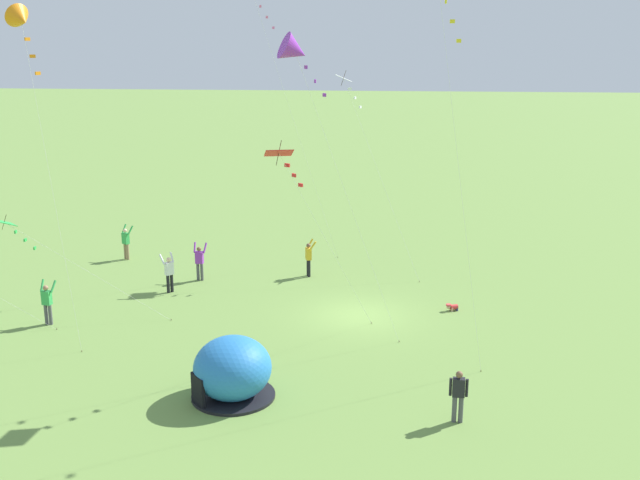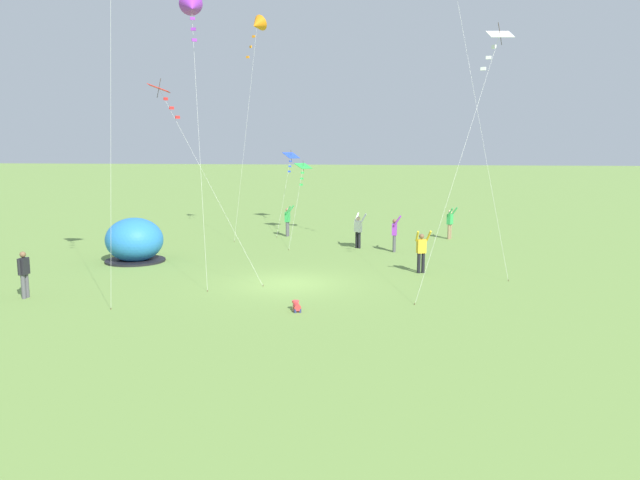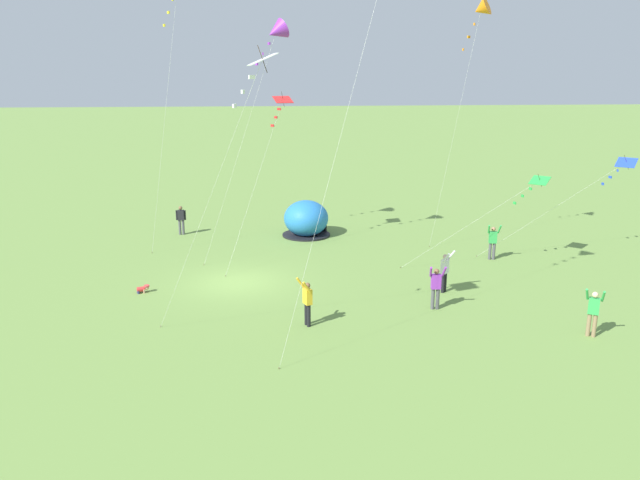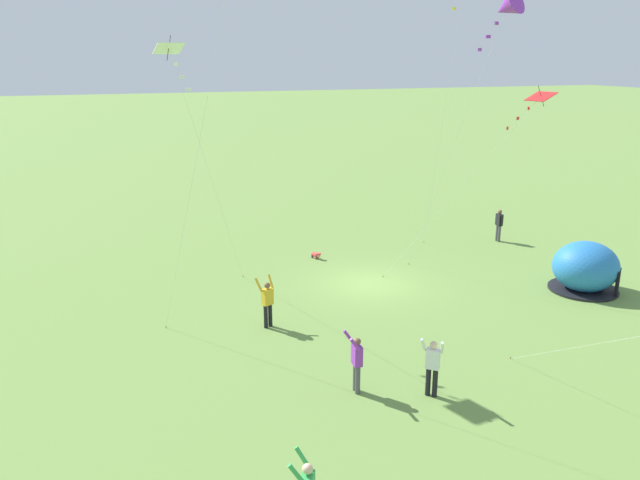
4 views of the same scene
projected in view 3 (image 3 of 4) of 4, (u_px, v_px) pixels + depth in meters
The scene contains 15 objects.
ground_plane at pixel (238, 282), 28.60m from camera, with size 300.00×300.00×0.00m, color olive.
popup_tent at pixel (306, 219), 36.49m from camera, with size 2.81×2.81×2.10m.
toddler_crawling at pixel (143, 289), 27.22m from camera, with size 0.37×0.55×0.32m.
person_arms_raised at pixel (436, 286), 25.13m from camera, with size 0.49×0.68×1.89m.
person_flying_kite at pixel (307, 301), 23.48m from camera, with size 0.71×0.61×1.89m.
person_strolling at pixel (493, 241), 31.82m from camera, with size 0.53×0.67×1.89m.
person_far_back at pixel (445, 270), 27.09m from camera, with size 0.71×0.69×1.89m.
person_center_field at pixel (593, 311), 22.51m from camera, with size 0.66×0.72×1.89m.
person_watching_sky at pixel (181, 219), 36.74m from camera, with size 0.26×0.59×1.72m.
kite_blue at pixel (622, 166), 32.53m from camera, with size 1.28×8.56×5.16m.
kite_red at pixel (281, 105), 32.47m from camera, with size 5.73×3.60×8.35m.
kite_orange at pixel (481, 9), 30.25m from camera, with size 1.80×2.36×12.84m.
kite_purple at pixel (276, 32), 30.09m from camera, with size 2.29×4.61×11.85m.
kite_green at pixel (535, 185), 30.52m from camera, with size 1.17×7.46×4.54m.
kite_white at pixel (257, 71), 18.66m from camera, with size 3.60×4.55×10.11m.
Camera 3 is at (27.33, 1.21, 9.36)m, focal length 35.00 mm.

